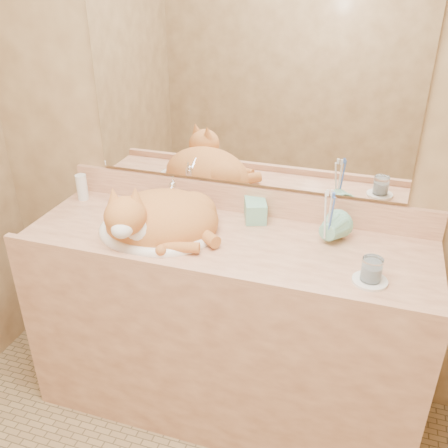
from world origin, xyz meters
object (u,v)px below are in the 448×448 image
(vanity_counter, at_px, (225,327))
(cat, at_px, (158,218))
(soap_dispenser, at_px, (257,205))
(toothbrush_cup, at_px, (326,234))
(sink_basin, at_px, (155,216))
(water_glass, at_px, (372,269))

(vanity_counter, relative_size, cat, 3.57)
(cat, relative_size, soap_dispenser, 2.34)
(cat, bearing_deg, toothbrush_cup, -13.15)
(vanity_counter, height_order, sink_basin, sink_basin)
(sink_basin, relative_size, soap_dispenser, 2.40)
(toothbrush_cup, bearing_deg, sink_basin, -171.44)
(vanity_counter, bearing_deg, toothbrush_cup, 11.84)
(soap_dispenser, bearing_deg, cat, -171.40)
(vanity_counter, bearing_deg, soap_dispenser, 60.35)
(sink_basin, height_order, cat, cat)
(vanity_counter, height_order, toothbrush_cup, toothbrush_cup)
(toothbrush_cup, relative_size, water_glass, 1.41)
(sink_basin, relative_size, toothbrush_cup, 3.98)
(toothbrush_cup, xyz_separation_m, water_glass, (0.18, -0.19, -0.00))
(cat, relative_size, water_glass, 5.49)
(sink_basin, distance_m, soap_dispenser, 0.41)
(sink_basin, bearing_deg, vanity_counter, 14.93)
(vanity_counter, xyz_separation_m, toothbrush_cup, (0.38, 0.08, 0.48))
(toothbrush_cup, bearing_deg, vanity_counter, -168.16)
(water_glass, bearing_deg, soap_dispenser, 150.18)
(vanity_counter, relative_size, sink_basin, 3.48)
(cat, height_order, toothbrush_cup, cat)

